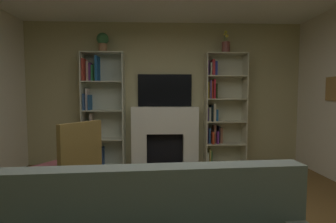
{
  "coord_description": "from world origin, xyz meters",
  "views": [
    {
      "loc": [
        -0.13,
        -2.19,
        1.33
      ],
      "look_at": [
        0.0,
        1.05,
        1.11
      ],
      "focal_mm": 27.02,
      "sensor_mm": 36.0,
      "label": 1
    }
  ],
  "objects_px": {
    "fireplace": "(165,134)",
    "tv": "(165,90)",
    "bookshelf_right": "(220,111)",
    "bookshelf_left": "(99,113)",
    "potted_plant": "(103,41)",
    "armchair": "(69,166)",
    "vase_with_flowers": "(226,47)"
  },
  "relations": [
    {
      "from": "fireplace",
      "to": "bookshelf_left",
      "type": "xyz_separation_m",
      "value": [
        -1.21,
        -0.0,
        0.41
      ]
    },
    {
      "from": "bookshelf_right",
      "to": "armchair",
      "type": "relative_size",
      "value": 2.01
    },
    {
      "from": "fireplace",
      "to": "bookshelf_left",
      "type": "height_order",
      "value": "bookshelf_left"
    },
    {
      "from": "potted_plant",
      "to": "armchair",
      "type": "height_order",
      "value": "potted_plant"
    },
    {
      "from": "bookshelf_left",
      "to": "armchair",
      "type": "height_order",
      "value": "bookshelf_left"
    },
    {
      "from": "fireplace",
      "to": "armchair",
      "type": "xyz_separation_m",
      "value": [
        -1.13,
        -1.85,
        -0.05
      ]
    },
    {
      "from": "fireplace",
      "to": "potted_plant",
      "type": "xyz_separation_m",
      "value": [
        -1.12,
        -0.03,
        1.7
      ]
    },
    {
      "from": "vase_with_flowers",
      "to": "bookshelf_left",
      "type": "bearing_deg",
      "value": 179.27
    },
    {
      "from": "bookshelf_left",
      "to": "vase_with_flowers",
      "type": "bearing_deg",
      "value": -0.73
    },
    {
      "from": "bookshelf_right",
      "to": "vase_with_flowers",
      "type": "relative_size",
      "value": 5.06
    },
    {
      "from": "potted_plant",
      "to": "armchair",
      "type": "bearing_deg",
      "value": -90.35
    },
    {
      "from": "potted_plant",
      "to": "bookshelf_right",
      "type": "bearing_deg",
      "value": 0.81
    },
    {
      "from": "potted_plant",
      "to": "fireplace",
      "type": "bearing_deg",
      "value": 1.54
    },
    {
      "from": "bookshelf_right",
      "to": "bookshelf_left",
      "type": "bearing_deg",
      "value": -179.96
    },
    {
      "from": "bookshelf_left",
      "to": "potted_plant",
      "type": "distance_m",
      "value": 1.29
    },
    {
      "from": "bookshelf_left",
      "to": "vase_with_flowers",
      "type": "height_order",
      "value": "vase_with_flowers"
    },
    {
      "from": "bookshelf_left",
      "to": "armchair",
      "type": "distance_m",
      "value": 1.91
    },
    {
      "from": "fireplace",
      "to": "bookshelf_right",
      "type": "xyz_separation_m",
      "value": [
        1.03,
        0.0,
        0.44
      ]
    },
    {
      "from": "bookshelf_left",
      "to": "armchair",
      "type": "xyz_separation_m",
      "value": [
        0.08,
        -1.85,
        -0.47
      ]
    },
    {
      "from": "fireplace",
      "to": "tv",
      "type": "height_order",
      "value": "tv"
    },
    {
      "from": "vase_with_flowers",
      "to": "fireplace",
      "type": "bearing_deg",
      "value": 178.4
    },
    {
      "from": "bookshelf_left",
      "to": "bookshelf_right",
      "type": "bearing_deg",
      "value": 0.04
    },
    {
      "from": "tv",
      "to": "armchair",
      "type": "xyz_separation_m",
      "value": [
        -1.13,
        -1.94,
        -0.88
      ]
    },
    {
      "from": "vase_with_flowers",
      "to": "armchair",
      "type": "xyz_separation_m",
      "value": [
        -2.25,
        -1.82,
        -1.68
      ]
    },
    {
      "from": "tv",
      "to": "bookshelf_right",
      "type": "relative_size",
      "value": 0.48
    },
    {
      "from": "bookshelf_left",
      "to": "vase_with_flowers",
      "type": "relative_size",
      "value": 5.06
    },
    {
      "from": "armchair",
      "to": "vase_with_flowers",
      "type": "bearing_deg",
      "value": 38.97
    },
    {
      "from": "tv",
      "to": "vase_with_flowers",
      "type": "distance_m",
      "value": 1.38
    },
    {
      "from": "fireplace",
      "to": "vase_with_flowers",
      "type": "bearing_deg",
      "value": -1.6
    },
    {
      "from": "bookshelf_left",
      "to": "bookshelf_right",
      "type": "xyz_separation_m",
      "value": [
        2.24,
        0.0,
        0.03
      ]
    },
    {
      "from": "fireplace",
      "to": "potted_plant",
      "type": "bearing_deg",
      "value": -178.46
    },
    {
      "from": "vase_with_flowers",
      "to": "potted_plant",
      "type": "bearing_deg",
      "value": 179.97
    }
  ]
}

